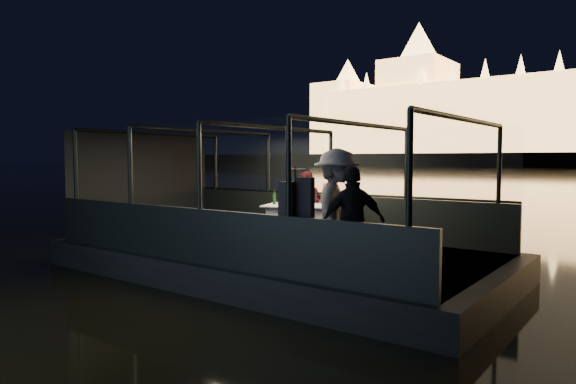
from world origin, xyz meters
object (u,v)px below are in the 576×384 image
Objects in this scene: person_woman_coral at (330,203)px; dining_table_central at (301,223)px; chair_port_left at (304,217)px; coat_stand at (295,214)px; person_man_maroon at (307,202)px; wine_bottle at (274,197)px; passenger_stripe at (337,216)px; chair_port_right at (324,218)px; passenger_dark at (353,220)px.

dining_table_central is at bearing -109.89° from person_woman_coral.
chair_port_left is 3.69m from coat_stand.
chair_port_left is at bearing -67.65° from person_man_maroon.
chair_port_left is 0.58× the size of coat_stand.
person_woman_coral is 4.98× the size of wine_bottle.
passenger_stripe is (2.06, -1.97, 0.47)m from dining_table_central.
chair_port_right is (0.49, 0.02, 0.00)m from chair_port_left.
coat_stand is 0.85× the size of passenger_stripe.
chair_port_left is at bearing 21.30° from passenger_stripe.
person_man_maroon is at bearing 176.38° from person_woman_coral.
coat_stand is 5.34× the size of wine_bottle.
coat_stand is at bearing -46.32° from wine_bottle.
person_man_maroon is at bearing 122.02° from coat_stand.
wine_bottle is (-0.23, -0.74, 0.47)m from chair_port_left.
wine_bottle reaches higher than dining_table_central.
person_man_maroon is 1.05m from wine_bottle.
chair_port_right is at bearing 46.88° from wine_bottle.
passenger_dark is at bearing -34.56° from wine_bottle.
coat_stand is (1.99, -3.07, 0.45)m from chair_port_left.
coat_stand is 0.69m from passenger_stripe.
person_woman_coral is at bearing 55.37° from wine_bottle.
person_man_maroon is 3.68m from passenger_stripe.
passenger_stripe reaches higher than dining_table_central.
person_woman_coral is (-0.00, 0.27, 0.30)m from chair_port_right.
person_woman_coral is at bearing 11.66° from passenger_stripe.
chair_port_left is 1.01× the size of chair_port_right.
chair_port_left is at bearing 72.95° from wine_bottle.
passenger_stripe is at bearing -34.03° from wine_bottle.
passenger_dark reaches higher than person_woman_coral.
chair_port_left is 0.91m from wine_bottle.
chair_port_right is 3.06× the size of wine_bottle.
chair_port_left is 0.43m from person_man_maroon.
passenger_stripe is (2.33, -2.47, 0.40)m from chair_port_left.
wine_bottle is (-2.22, 2.32, 0.02)m from coat_stand.
chair_port_left reaches higher than chair_port_right.
person_woman_coral is 3.92m from passenger_dark.
person_woman_coral is at bearing 3.16° from person_man_maroon.
passenger_dark reaches higher than wine_bottle.
passenger_stripe reaches higher than chair_port_left.
person_man_maroon is at bearing -97.48° from passenger_dark.
coat_stand reaches higher than person_man_maroon.
chair_port_left is 0.49m from chair_port_right.
dining_table_central is at bearing -62.09° from person_man_maroon.
coat_stand is 3.96m from person_man_maroon.
person_woman_coral is (0.22, 0.79, 0.36)m from dining_table_central.
dining_table_central is at bearing -42.73° from chair_port_left.
chair_port_right is at bearing -21.25° from person_man_maroon.
chair_port_left is 0.50× the size of passenger_stripe.
wine_bottle is (-0.50, -0.25, 0.53)m from dining_table_central.
dining_table_central is 0.90m from person_woman_coral.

